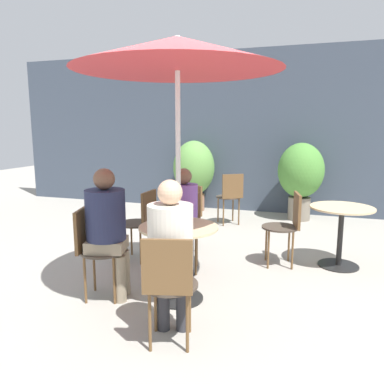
% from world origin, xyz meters
% --- Properties ---
extents(ground_plane, '(20.00, 20.00, 0.00)m').
position_xyz_m(ground_plane, '(0.00, 0.00, 0.00)').
color(ground_plane, '#9E998E').
extents(storefront_wall, '(10.00, 0.06, 3.00)m').
position_xyz_m(storefront_wall, '(0.00, 4.00, 1.50)').
color(storefront_wall, '#3D4756').
rests_on(storefront_wall, ground_plane).
extents(cafe_table_near, '(0.73, 0.73, 0.70)m').
position_xyz_m(cafe_table_near, '(-0.04, 0.02, 0.51)').
color(cafe_table_near, black).
rests_on(cafe_table_near, ground_plane).
extents(cafe_table_far, '(0.70, 0.70, 0.70)m').
position_xyz_m(cafe_table_far, '(1.44, 1.37, 0.50)').
color(cafe_table_far, black).
rests_on(cafe_table_far, ground_plane).
extents(bistro_chair_0, '(0.43, 0.44, 0.85)m').
position_xyz_m(bistro_chair_0, '(-0.24, 0.79, 0.52)').
color(bistro_chair_0, '#42382D').
rests_on(bistro_chair_0, ground_plane).
extents(bistro_chair_1, '(0.44, 0.43, 0.85)m').
position_xyz_m(bistro_chair_1, '(-0.81, -0.19, 0.52)').
color(bistro_chair_1, '#42382D').
rests_on(bistro_chair_1, ground_plane).
extents(bistro_chair_2, '(0.43, 0.44, 0.85)m').
position_xyz_m(bistro_chair_2, '(0.17, -0.76, 0.52)').
color(bistro_chair_2, '#42382D').
rests_on(bistro_chair_2, ground_plane).
extents(bistro_chair_3, '(0.46, 0.47, 0.85)m').
position_xyz_m(bistro_chair_3, '(-0.15, 2.81, 0.52)').
color(bistro_chair_3, '#42382D').
rests_on(bistro_chair_3, ground_plane).
extents(bistro_chair_4, '(0.41, 0.41, 0.85)m').
position_xyz_m(bistro_chair_4, '(-0.80, 0.85, 0.52)').
color(bistro_chair_4, '#42382D').
rests_on(bistro_chair_4, ground_plane).
extents(bistro_chair_5, '(0.44, 0.42, 0.85)m').
position_xyz_m(bistro_chair_5, '(0.86, 1.22, 0.52)').
color(bistro_chair_5, '#42382D').
rests_on(bistro_chair_5, ground_plane).
extents(bistro_chair_6, '(0.45, 0.46, 0.85)m').
position_xyz_m(bistro_chair_6, '(-0.42, 1.38, 0.52)').
color(bistro_chair_6, '#42382D').
rests_on(bistro_chair_6, ground_plane).
extents(seated_person_0, '(0.32, 0.34, 1.16)m').
position_xyz_m(seated_person_0, '(-0.21, 0.65, 0.70)').
color(seated_person_0, '#2D2D33').
rests_on(seated_person_0, ground_plane).
extents(seated_person_1, '(0.41, 0.39, 1.23)m').
position_xyz_m(seated_person_1, '(-0.67, -0.15, 0.73)').
color(seated_person_1, gray).
rests_on(seated_person_1, ground_plane).
extents(seated_person_2, '(0.36, 0.38, 1.22)m').
position_xyz_m(seated_person_2, '(0.13, -0.62, 0.73)').
color(seated_person_2, '#2D2D33').
rests_on(seated_person_2, ground_plane).
extents(beer_glass_0, '(0.06, 0.06, 0.19)m').
position_xyz_m(beer_glass_0, '(-0.01, -0.12, 0.80)').
color(beer_glass_0, beige).
rests_on(beer_glass_0, cafe_table_near).
extents(beer_glass_1, '(0.07, 0.07, 0.15)m').
position_xyz_m(beer_glass_1, '(-0.07, 0.16, 0.78)').
color(beer_glass_1, '#DBC65B').
rests_on(beer_glass_1, cafe_table_near).
extents(potted_plant_0, '(0.79, 0.79, 1.34)m').
position_xyz_m(potted_plant_0, '(-1.06, 3.70, 0.77)').
color(potted_plant_0, '#93664C').
rests_on(potted_plant_0, ground_plane).
extents(potted_plant_1, '(0.77, 0.77, 1.33)m').
position_xyz_m(potted_plant_1, '(0.91, 3.53, 0.80)').
color(potted_plant_1, slate).
rests_on(potted_plant_1, ground_plane).
extents(umbrella, '(1.79, 1.79, 2.34)m').
position_xyz_m(umbrella, '(-0.04, 0.02, 2.20)').
color(umbrella, silver).
rests_on(umbrella, ground_plane).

